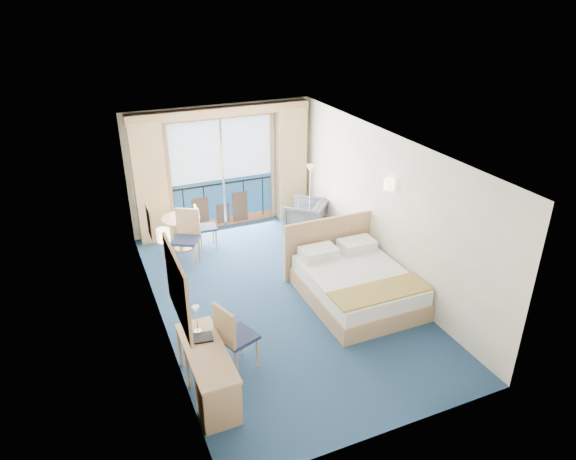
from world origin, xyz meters
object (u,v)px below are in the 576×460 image
object	(u,v)px
table_chair_a	(203,225)
round_table	(181,225)
nightstand	(350,248)
desk_chair	(232,334)
desk	(216,389)
floor_lamp	(310,181)
armchair	(306,217)
table_chair_b	(187,234)
bed	(355,283)

from	to	relation	value
table_chair_a	round_table	bearing A→B (deg)	77.60
nightstand	desk_chair	size ratio (longest dim) A/B	0.47
desk	round_table	bearing A→B (deg)	82.37
nightstand	round_table	world-z (taller)	round_table
floor_lamp	desk	distance (m)	5.69
armchair	desk	bearing A→B (deg)	5.95
floor_lamp	nightstand	bearing A→B (deg)	-86.11
round_table	table_chair_b	size ratio (longest dim) A/B	0.71
bed	table_chair_a	world-z (taller)	bed
floor_lamp	desk_chair	xyz separation A→B (m)	(-2.97, -3.80, -0.51)
bed	table_chair_a	bearing A→B (deg)	122.89
armchair	desk	distance (m)	5.35
floor_lamp	table_chair_a	bearing A→B (deg)	179.38
nightstand	desk_chair	world-z (taller)	desk_chair
bed	table_chair_b	world-z (taller)	bed
armchair	round_table	xyz separation A→B (m)	(-2.61, 0.36, 0.15)
armchair	table_chair_a	bearing A→B (deg)	-53.18
floor_lamp	table_chair_b	distance (m)	2.91
desk	table_chair_a	distance (m)	4.63
armchair	floor_lamp	size ratio (longest dim) A/B	0.56
armchair	nightstand	bearing A→B (deg)	55.00
bed	round_table	size ratio (longest dim) A/B	2.78
nightstand	table_chair_b	size ratio (longest dim) A/B	0.47
bed	table_chair_a	xyz separation A→B (m)	(-1.88, 2.91, 0.19)
nightstand	desk	bearing A→B (deg)	-140.95
desk_chair	bed	bearing A→B (deg)	-89.33
desk_chair	desk	bearing A→B (deg)	127.71
floor_lamp	table_chair_a	size ratio (longest dim) A/B	1.64
nightstand	table_chair_a	world-z (taller)	table_chair_a
floor_lamp	armchair	bearing A→B (deg)	-131.71
bed	table_chair_b	distance (m)	3.35
bed	desk	xyz separation A→B (m)	(-2.91, -1.60, 0.06)
bed	desk	distance (m)	3.32
bed	desk_chair	bearing A→B (deg)	-159.70
nightstand	round_table	size ratio (longest dim) A/B	0.66
armchair	desk_chair	distance (m)	4.54
bed	armchair	bearing A→B (deg)	83.15
floor_lamp	round_table	size ratio (longest dim) A/B	1.92
desk_chair	table_chair_b	distance (m)	3.33
nightstand	table_chair_a	xyz separation A→B (m)	(-2.50, 1.65, 0.25)
nightstand	desk_chair	distance (m)	3.79
bed	floor_lamp	bearing A→B (deg)	79.96
floor_lamp	bed	bearing A→B (deg)	-100.04
armchair	floor_lamp	bearing A→B (deg)	-178.70
nightstand	armchair	size ratio (longest dim) A/B	0.62
table_chair_a	table_chair_b	bearing A→B (deg)	143.22
desk	table_chair_b	bearing A→B (deg)	81.58
floor_lamp	desk_chair	bearing A→B (deg)	-128.08
nightstand	round_table	xyz separation A→B (m)	(-2.91, 1.77, 0.27)
bed	table_chair_b	size ratio (longest dim) A/B	1.97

